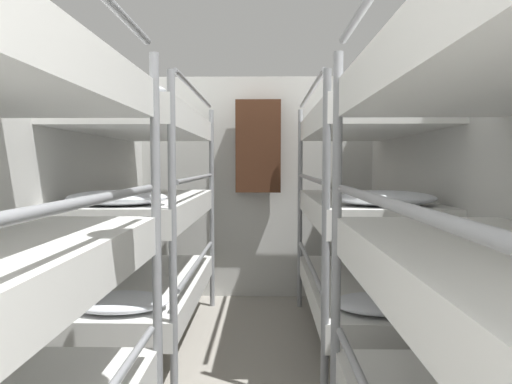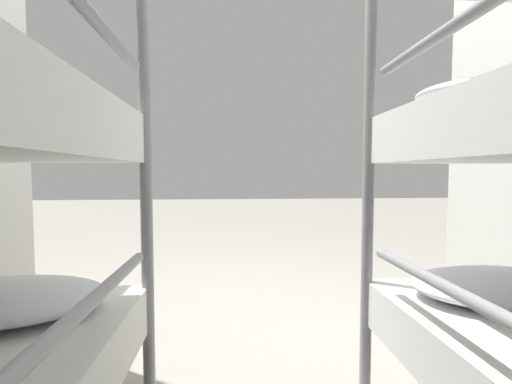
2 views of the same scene
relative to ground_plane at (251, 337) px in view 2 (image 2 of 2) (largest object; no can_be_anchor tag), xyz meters
The scene contains 1 object.
ground_plane is the anchor object (origin of this frame).
Camera 2 is at (0.11, 1.84, 0.91)m, focal length 24.00 mm.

